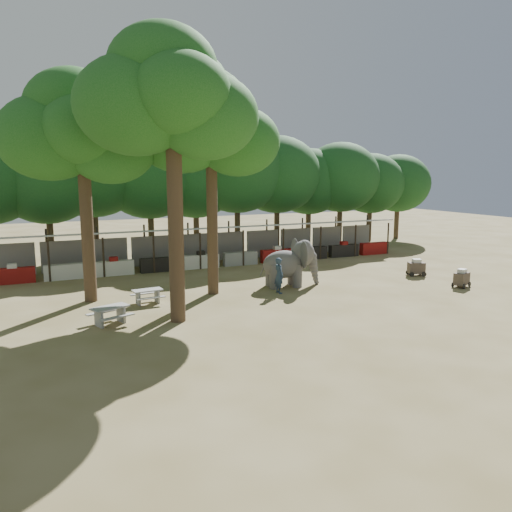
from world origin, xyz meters
name	(u,v)px	position (x,y,z in m)	size (l,w,h in m)	color
ground	(324,316)	(0.00, 0.00, 0.00)	(100.00, 100.00, 0.00)	brown
vendor_stalls	(216,247)	(0.00, 13.84, 1.18)	(28.00, 2.99, 2.80)	#919498
yard_tree_left	(78,130)	(-9.13, 7.19, 8.20)	(7.10, 6.90, 11.02)	#332316
yard_tree_center	(168,97)	(-6.13, 2.19, 9.21)	(7.10, 6.90, 12.04)	#332316
yard_tree_back	(207,126)	(-3.13, 6.19, 8.54)	(7.10, 6.90, 11.36)	#332316
backdrop_trees	(192,182)	(0.00, 19.00, 5.51)	(46.46, 5.95, 8.33)	#332316
elephant	(290,263)	(1.50, 5.89, 1.28)	(3.42, 2.57, 2.56)	#474444
handler	(279,275)	(0.17, 4.66, 0.94)	(0.68, 0.45, 1.88)	#26384C
picnic_table_near	(110,313)	(-8.71, 2.69, 0.50)	(1.90, 1.82, 0.76)	gray
picnic_table_far	(148,294)	(-6.57, 5.36, 0.46)	(1.50, 1.37, 0.70)	gray
cart_front	(462,278)	(9.97, 1.75, 0.50)	(1.22, 1.02, 1.01)	#3B302A
cart_back	(416,267)	(9.86, 5.19, 0.51)	(1.24, 1.03, 1.03)	#3B302A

